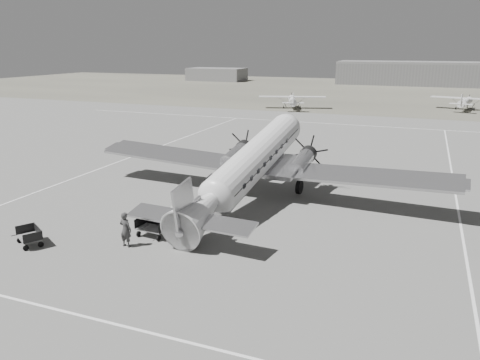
% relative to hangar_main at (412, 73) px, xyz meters
% --- Properties ---
extents(ground, '(260.00, 260.00, 0.00)m').
position_rel_hangar_main_xyz_m(ground, '(-5.00, -120.00, -3.30)').
color(ground, slate).
rests_on(ground, ground).
extents(taxi_line_near, '(60.00, 0.15, 0.01)m').
position_rel_hangar_main_xyz_m(taxi_line_near, '(-5.00, -134.00, -3.29)').
color(taxi_line_near, silver).
rests_on(taxi_line_near, ground).
extents(taxi_line_right, '(0.15, 80.00, 0.01)m').
position_rel_hangar_main_xyz_m(taxi_line_right, '(7.00, -120.00, -3.29)').
color(taxi_line_right, silver).
rests_on(taxi_line_right, ground).
extents(taxi_line_left, '(0.15, 60.00, 0.01)m').
position_rel_hangar_main_xyz_m(taxi_line_left, '(-23.00, -110.00, -3.29)').
color(taxi_line_left, silver).
rests_on(taxi_line_left, ground).
extents(taxi_line_horizon, '(90.00, 0.15, 0.01)m').
position_rel_hangar_main_xyz_m(taxi_line_horizon, '(-5.00, -80.00, -3.29)').
color(taxi_line_horizon, silver).
rests_on(taxi_line_horizon, ground).
extents(grass_infield, '(260.00, 90.00, 0.01)m').
position_rel_hangar_main_xyz_m(grass_infield, '(-5.00, -25.00, -3.30)').
color(grass_infield, '#626052').
rests_on(grass_infield, ground).
extents(hangar_main, '(42.00, 14.00, 6.60)m').
position_rel_hangar_main_xyz_m(hangar_main, '(0.00, 0.00, 0.00)').
color(hangar_main, '#5B5B5B').
rests_on(hangar_main, ground).
extents(shed_secondary, '(18.00, 10.00, 4.00)m').
position_rel_hangar_main_xyz_m(shed_secondary, '(-60.00, -5.00, -1.30)').
color(shed_secondary, slate).
rests_on(shed_secondary, ground).
extents(dc3_airliner, '(29.22, 21.15, 5.35)m').
position_rel_hangar_main_xyz_m(dc3_airliner, '(-6.84, -117.62, -0.62)').
color(dc3_airliner, '#A9A9AB').
rests_on(dc3_airliner, ground).
extents(light_plane_left, '(14.44, 12.95, 2.50)m').
position_rel_hangar_main_xyz_m(light_plane_left, '(-17.99, -65.64, -2.05)').
color(light_plane_left, silver).
rests_on(light_plane_left, ground).
extents(light_plane_right, '(13.58, 11.89, 2.45)m').
position_rel_hangar_main_xyz_m(light_plane_right, '(10.77, -56.54, -2.08)').
color(light_plane_right, silver).
rests_on(light_plane_right, ground).
extents(baggage_cart_near, '(2.02, 1.52, 1.07)m').
position_rel_hangar_main_xyz_m(baggage_cart_near, '(-10.02, -125.58, -2.76)').
color(baggage_cart_near, slate).
rests_on(baggage_cart_near, ground).
extents(baggage_cart_far, '(2.15, 1.97, 0.99)m').
position_rel_hangar_main_xyz_m(baggage_cart_far, '(-15.80, -129.19, -2.80)').
color(baggage_cart_far, slate).
rests_on(baggage_cart_far, ground).
extents(ground_crew, '(0.78, 0.54, 2.03)m').
position_rel_hangar_main_xyz_m(ground_crew, '(-10.63, -127.37, -2.29)').
color(ground_crew, '#2E2E2E').
rests_on(ground_crew, ground).
extents(ramp_agent, '(1.00, 1.13, 1.96)m').
position_rel_hangar_main_xyz_m(ramp_agent, '(-9.86, -122.95, -2.32)').
color(ramp_agent, '#B3B3B1').
rests_on(ramp_agent, ground).
extents(passenger, '(0.68, 0.99, 1.95)m').
position_rel_hangar_main_xyz_m(passenger, '(-9.82, -122.23, -2.33)').
color(passenger, '#A8A8A6').
rests_on(passenger, ground).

